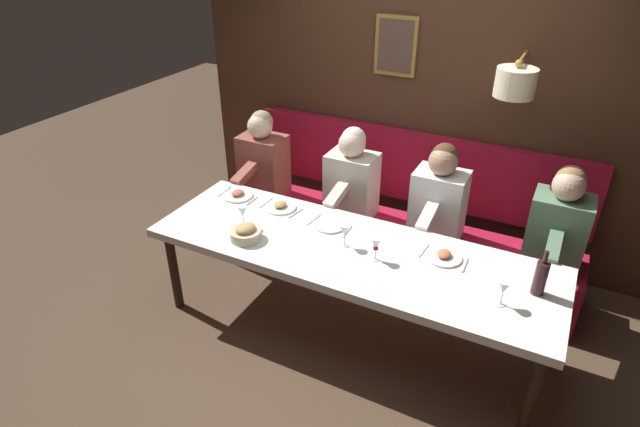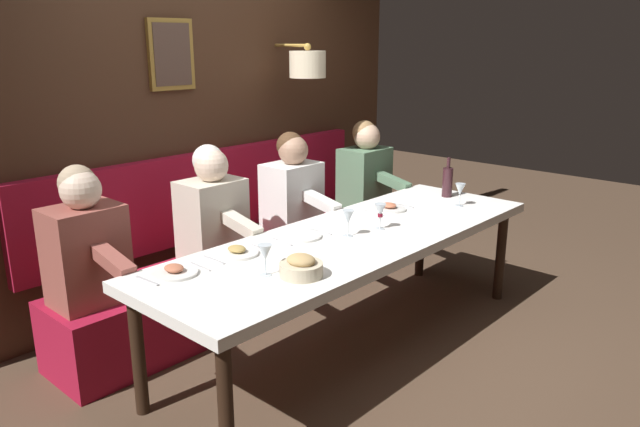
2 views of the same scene
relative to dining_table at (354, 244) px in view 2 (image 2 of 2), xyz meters
name	(u,v)px [view 2 (image 2 of 2)]	position (x,y,z in m)	size (l,w,h in m)	color
ground_plane	(352,344)	(0.00, 0.00, -0.68)	(12.00, 12.00, 0.00)	#4C3828
dining_table	(354,244)	(0.00, 0.00, 0.00)	(0.90, 2.81, 0.74)	white
banquette_bench	(258,277)	(0.89, 0.00, -0.46)	(0.52, 3.01, 0.45)	maroon
back_wall_panel	(202,113)	(1.46, -0.01, 0.68)	(0.59, 4.21, 2.90)	#422819
diner_nearest	(365,171)	(0.88, -1.23, 0.14)	(0.60, 0.40, 0.79)	#567A5B
diner_near	(293,189)	(0.88, -0.36, 0.14)	(0.60, 0.40, 0.79)	white
diner_middle	(212,209)	(0.88, 0.38, 0.14)	(0.60, 0.40, 0.79)	beige
diner_far	(85,241)	(0.88, 1.26, 0.14)	(0.60, 0.40, 0.79)	#934C42
place_setting_0	(237,252)	(0.26, 0.70, 0.07)	(0.24, 0.32, 0.05)	white
place_setting_1	(389,208)	(0.18, -0.60, 0.07)	(0.24, 0.31, 0.05)	silver
place_setting_2	(302,236)	(0.20, 0.25, 0.07)	(0.24, 0.32, 0.01)	silver
place_setting_3	(174,271)	(0.27, 1.11, 0.07)	(0.24, 0.31, 0.05)	white
wine_glass_0	(348,218)	(0.01, 0.04, 0.18)	(0.07, 0.07, 0.16)	silver
wine_glass_1	(380,211)	(-0.04, -0.20, 0.18)	(0.07, 0.07, 0.16)	silver
wine_glass_2	(460,190)	(-0.13, -1.02, 0.18)	(0.07, 0.07, 0.16)	silver
wine_glass_3	(265,254)	(-0.09, 0.81, 0.18)	(0.07, 0.07, 0.16)	silver
wine_bottle	(447,182)	(0.07, -1.20, 0.18)	(0.08, 0.08, 0.30)	#33191E
bread_bowl	(301,267)	(-0.22, 0.69, 0.11)	(0.22, 0.22, 0.12)	beige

